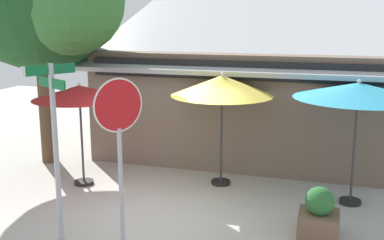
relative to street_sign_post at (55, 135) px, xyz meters
name	(u,v)px	position (x,y,z in m)	size (l,w,h in m)	color
ground_plane	(165,211)	(1.26, 1.76, -1.92)	(28.00, 28.00, 0.10)	#ADA8A0
cafe_building	(247,95)	(1.95, 6.90, -0.31)	(7.97, 5.69, 4.37)	#705B4C
street_sign_post	(55,135)	(0.00, 0.00, 0.00)	(0.76, 0.82, 3.05)	#A8AAB2
stop_sign	(119,133)	(1.29, -0.23, 0.18)	(0.48, 0.69, 2.90)	#A8AAB2
patio_umbrella_crimson_left	(79,93)	(-1.04, 2.59, 0.25)	(2.09, 2.09, 2.37)	black
patio_umbrella_mustard_center	(222,86)	(1.99, 3.53, 0.41)	(2.29, 2.29, 2.59)	black
patio_umbrella_teal_right	(358,92)	(4.83, 3.18, 0.48)	(2.55, 2.55, 2.59)	black
sidewalk_planter	(319,215)	(4.25, 1.47, -1.48)	(0.70, 0.70, 0.90)	brown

